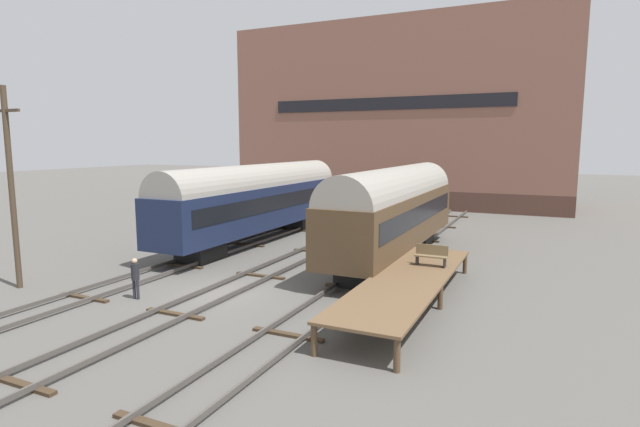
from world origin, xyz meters
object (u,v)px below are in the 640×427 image
at_px(bench, 431,255).
at_px(train_car_navy, 258,198).
at_px(person_worker, 135,275).
at_px(train_car_brown, 394,208).
at_px(utility_pole, 11,185).

bearing_deg(bench, train_car_navy, 153.85).
distance_m(train_car_navy, bench, 14.16).
distance_m(train_car_navy, person_worker, 12.88).
height_order(train_car_brown, utility_pole, utility_pole).
height_order(train_car_brown, train_car_navy, train_car_brown).
bearing_deg(train_car_brown, train_car_navy, 171.84).
xyz_separation_m(train_car_navy, utility_pole, (-3.94, -13.55, 1.68)).
bearing_deg(person_worker, bench, 30.84).
height_order(train_car_navy, utility_pole, utility_pole).
height_order(person_worker, utility_pole, utility_pole).
bearing_deg(utility_pole, train_car_navy, 73.80).
distance_m(train_car_brown, bench, 5.91).
bearing_deg(person_worker, train_car_brown, 56.04).
bearing_deg(train_car_navy, person_worker, -81.05).
distance_m(bench, utility_pole, 18.39).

